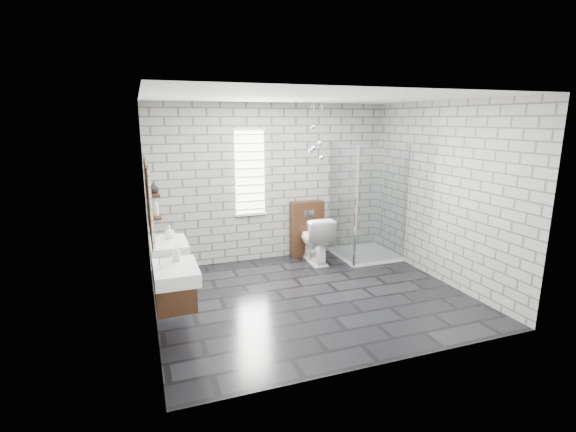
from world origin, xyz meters
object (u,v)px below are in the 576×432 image
cistern_panel (307,229)px  vanity_left (172,275)px  vanity_right (166,248)px  shower_enclosure (364,231)px  toilet (315,239)px

cistern_panel → vanity_left: bearing=-138.5°
vanity_right → shower_enclosure: bearing=11.5°
cistern_panel → toilet: bearing=-90.0°
vanity_right → shower_enclosure: 3.49m
vanity_right → shower_enclosure: size_ratio=0.77×
vanity_left → cistern_panel: size_ratio=1.57×
vanity_right → cistern_panel: vanity_right is taller
vanity_right → shower_enclosure: (3.41, 0.70, -0.25)m
shower_enclosure → toilet: shower_enclosure is taller
vanity_left → vanity_right: bearing=90.0°
cistern_panel → shower_enclosure: size_ratio=0.49×
cistern_panel → toilet: (0.00, -0.38, -0.09)m
vanity_left → cistern_panel: 3.38m
vanity_left → shower_enclosure: bearing=26.7°
shower_enclosure → vanity_left: bearing=-153.3°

